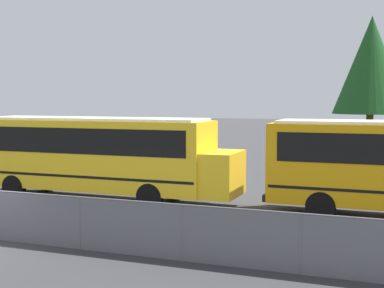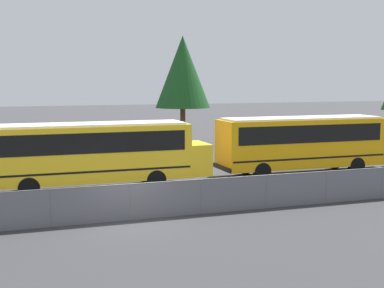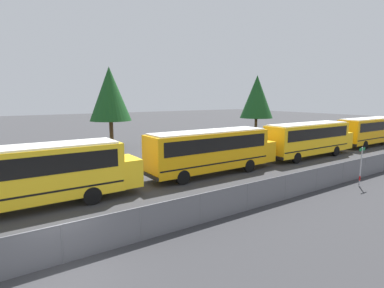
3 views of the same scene
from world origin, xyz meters
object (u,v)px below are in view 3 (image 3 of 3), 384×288
at_px(tree_0, 257,97).
at_px(school_bus_6, 370,129).
at_px(tree_1, 110,94).
at_px(school_bus_3, 29,172).
at_px(school_bus_4, 212,148).
at_px(school_bus_5, 309,137).
at_px(street_sign, 361,165).

bearing_deg(tree_0, school_bus_6, -81.07).
xyz_separation_m(tree_0, tree_1, (-24.44, -1.04, 0.30)).
distance_m(school_bus_3, school_bus_6, 37.00).
height_order(school_bus_4, tree_0, tree_0).
bearing_deg(tree_0, tree_1, -177.56).
relative_size(school_bus_5, street_sign, 4.26).
xyz_separation_m(school_bus_6, street_sign, (-18.28, -8.18, -0.59)).
bearing_deg(street_sign, tree_1, 110.32).
height_order(school_bus_4, tree_1, tree_1).
bearing_deg(tree_0, school_bus_5, -120.64).
height_order(school_bus_3, tree_0, tree_0).
xyz_separation_m(school_bus_6, tree_1, (-27.04, 15.47, 4.23)).
relative_size(school_bus_3, tree_0, 1.21).
relative_size(street_sign, tree_1, 0.29).
xyz_separation_m(school_bus_5, school_bus_6, (12.54, 0.27, 0.00)).
height_order(school_bus_6, street_sign, school_bus_6).
bearing_deg(school_bus_6, street_sign, -155.89).
distance_m(school_bus_6, tree_0, 17.18).
bearing_deg(school_bus_4, school_bus_6, 0.25).
bearing_deg(school_bus_5, school_bus_4, 179.20).
relative_size(school_bus_4, school_bus_5, 1.00).
bearing_deg(street_sign, school_bus_6, 24.11).
xyz_separation_m(school_bus_3, tree_0, (34.40, 17.07, 3.94)).
bearing_deg(school_bus_5, school_bus_6, 1.25).
height_order(school_bus_4, school_bus_5, same).
xyz_separation_m(school_bus_4, street_sign, (6.25, -8.07, -0.59)).
bearing_deg(tree_1, street_sign, -69.68).
distance_m(school_bus_4, street_sign, 10.23).
distance_m(school_bus_4, tree_0, 27.80).
xyz_separation_m(street_sign, tree_0, (15.69, 24.70, 4.53)).
bearing_deg(school_bus_3, school_bus_6, 0.85).
height_order(school_bus_4, school_bus_6, same).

